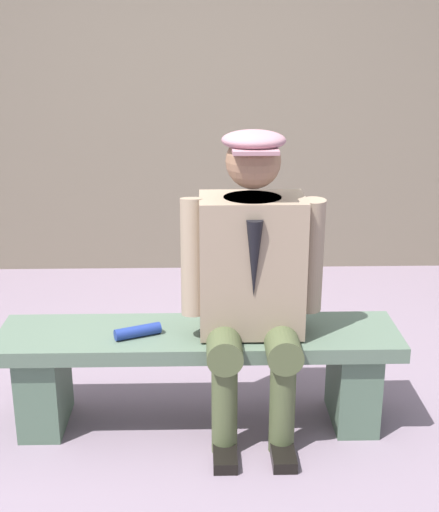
{
  "coord_description": "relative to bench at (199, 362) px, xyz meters",
  "views": [
    {
      "loc": [
        -0.02,
        2.85,
        1.75
      ],
      "look_at": [
        -0.09,
        0.0,
        0.81
      ],
      "focal_mm": 49.21,
      "sensor_mm": 36.0,
      "label": 1
    }
  ],
  "objects": [
    {
      "name": "seated_man",
      "position": [
        -0.23,
        0.05,
        0.44
      ],
      "size": [
        0.61,
        0.56,
        1.35
      ],
      "color": "gray",
      "rests_on": "ground"
    },
    {
      "name": "bench",
      "position": [
        0.0,
        0.0,
        0.0
      ],
      "size": [
        1.78,
        0.41,
        0.46
      ],
      "color": "#546957",
      "rests_on": "ground"
    },
    {
      "name": "stadium_wall",
      "position": [
        0.0,
        -2.29,
        0.94
      ],
      "size": [
        12.0,
        0.24,
        2.49
      ],
      "primitive_type": "cube",
      "color": "#726656",
      "rests_on": "ground"
    },
    {
      "name": "rolled_magazine",
      "position": [
        0.26,
        0.05,
        0.18
      ],
      "size": [
        0.21,
        0.13,
        0.05
      ],
      "primitive_type": "cylinder",
      "rotation": [
        0.0,
        1.57,
        0.41
      ],
      "color": "navy",
      "rests_on": "bench"
    },
    {
      "name": "ground_plane",
      "position": [
        0.0,
        0.0,
        -0.31
      ],
      "size": [
        30.0,
        30.0,
        0.0
      ],
      "primitive_type": "plane",
      "color": "gray"
    }
  ]
}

